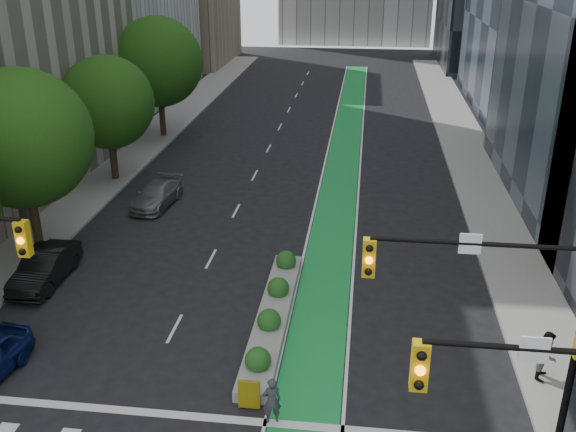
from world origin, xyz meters
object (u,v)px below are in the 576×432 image
(cyclist, at_px, (272,400))
(parked_car_left_far, at_px, (157,195))
(median_planter, at_px, (273,312))
(parked_car_left_mid, at_px, (45,267))
(pedestrian_near, at_px, (547,355))

(cyclist, relative_size, parked_car_left_far, 0.36)
(median_planter, bearing_deg, parked_car_left_mid, 169.70)
(pedestrian_near, bearing_deg, cyclist, 133.77)
(cyclist, relative_size, pedestrian_near, 0.92)
(median_planter, height_order, parked_car_left_mid, parked_car_left_mid)
(parked_car_left_far, relative_size, pedestrian_near, 2.53)
(cyclist, bearing_deg, median_planter, -101.13)
(cyclist, relative_size, parked_car_left_mid, 0.36)
(median_planter, bearing_deg, cyclist, -82.08)
(cyclist, distance_m, pedestrian_near, 9.39)
(median_planter, distance_m, pedestrian_near, 10.00)
(parked_car_left_mid, xyz_separation_m, pedestrian_near, (19.95, -4.45, 0.29))
(cyclist, bearing_deg, parked_car_left_mid, -53.51)
(parked_car_left_mid, height_order, pedestrian_near, pedestrian_near)
(median_planter, relative_size, pedestrian_near, 5.86)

